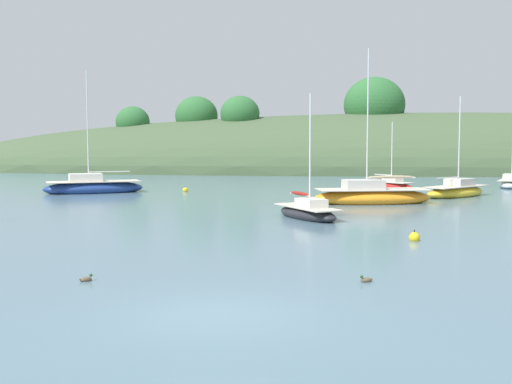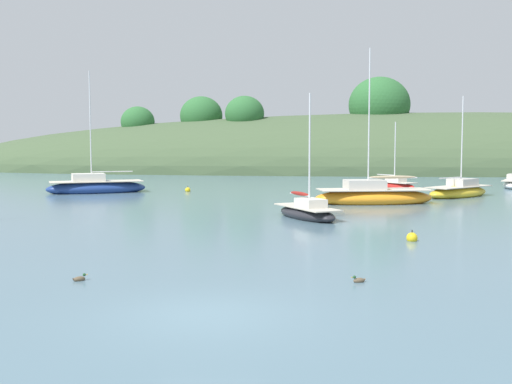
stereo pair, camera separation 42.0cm
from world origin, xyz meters
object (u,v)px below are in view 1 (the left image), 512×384
at_px(duck_trailing, 86,279).
at_px(sailboat_yellow_far, 308,212).
at_px(sailboat_navy_dinghy, 390,185).
at_px(sailboat_orange_cutter, 512,183).
at_px(sailboat_grey_yawl, 93,187).
at_px(sailboat_cream_ketch, 456,191).
at_px(duck_lone_right, 366,280).
at_px(sailboat_blue_center, 372,196).
at_px(mooring_buoy_inner, 414,238).
at_px(mooring_buoy_outer, 185,190).

bearing_deg(duck_trailing, sailboat_yellow_far, 65.33).
bearing_deg(duck_trailing, sailboat_navy_dinghy, 67.87).
height_order(sailboat_orange_cutter, sailboat_grey_yawl, sailboat_grey_yawl).
xyz_separation_m(sailboat_cream_ketch, duck_lone_right, (-10.26, -28.07, -0.33)).
bearing_deg(duck_lone_right, sailboat_blue_center, 81.51).
bearing_deg(duck_trailing, mooring_buoy_inner, 35.49).
height_order(sailboat_orange_cutter, mooring_buoy_inner, sailboat_orange_cutter).
distance_m(sailboat_orange_cutter, sailboat_blue_center, 20.80).
xyz_separation_m(sailboat_orange_cutter, duck_trailing, (-25.67, -37.95, -0.32)).
xyz_separation_m(sailboat_navy_dinghy, sailboat_grey_yawl, (-23.98, -5.73, 0.14)).
bearing_deg(duck_lone_right, mooring_buoy_inner, 68.60).
height_order(sailboat_yellow_far, duck_trailing, sailboat_yellow_far).
bearing_deg(sailboat_grey_yawl, sailboat_navy_dinghy, 13.43).
xyz_separation_m(sailboat_cream_ketch, mooring_buoy_outer, (-20.44, 3.56, -0.26)).
distance_m(mooring_buoy_inner, duck_lone_right, 7.99).
bearing_deg(sailboat_grey_yawl, duck_lone_right, -60.29).
relative_size(sailboat_cream_ketch, duck_lone_right, 18.08).
bearing_deg(sailboat_navy_dinghy, sailboat_yellow_far, -110.29).
height_order(sailboat_yellow_far, sailboat_navy_dinghy, sailboat_yellow_far).
height_order(sailboat_cream_ketch, mooring_buoy_outer, sailboat_cream_ketch).
relative_size(sailboat_blue_center, duck_trailing, 26.32).
distance_m(sailboat_yellow_far, mooring_buoy_outer, 19.33).
height_order(sailboat_cream_ketch, mooring_buoy_inner, sailboat_cream_ketch).
distance_m(sailboat_navy_dinghy, duck_trailing, 38.98).
xyz_separation_m(sailboat_yellow_far, duck_trailing, (-6.82, -14.85, -0.28)).
height_order(sailboat_yellow_far, mooring_buoy_inner, sailboat_yellow_far).
relative_size(sailboat_navy_dinghy, duck_lone_right, 14.07).
bearing_deg(sailboat_navy_dinghy, mooring_buoy_inner, -97.78).
relative_size(sailboat_cream_ketch, duck_trailing, 19.42).
xyz_separation_m(mooring_buoy_outer, duck_trailing, (2.29, -31.90, -0.07)).
bearing_deg(mooring_buoy_inner, sailboat_cream_ketch, 70.40).
height_order(sailboat_orange_cutter, sailboat_blue_center, sailboat_blue_center).
height_order(sailboat_navy_dinghy, mooring_buoy_outer, sailboat_navy_dinghy).
bearing_deg(sailboat_orange_cutter, sailboat_yellow_far, -129.21).
bearing_deg(mooring_buoy_outer, duck_trailing, -85.89).
relative_size(sailboat_navy_dinghy, mooring_buoy_outer, 10.81).
relative_size(sailboat_blue_center, mooring_buoy_inner, 18.82).
xyz_separation_m(sailboat_blue_center, duck_lone_right, (-3.38, -22.68, -0.41)).
xyz_separation_m(sailboat_blue_center, duck_trailing, (-11.27, -22.94, -0.41)).
height_order(sailboat_navy_dinghy, duck_lone_right, sailboat_navy_dinghy).
height_order(sailboat_grey_yawl, duck_trailing, sailboat_grey_yawl).
bearing_deg(sailboat_orange_cutter, sailboat_cream_ketch, -128.03).
distance_m(sailboat_orange_cutter, mooring_buoy_inner, 33.71).
relative_size(sailboat_orange_cutter, sailboat_navy_dinghy, 1.41).
bearing_deg(sailboat_cream_ketch, duck_trailing, -122.64).
xyz_separation_m(sailboat_cream_ketch, sailboat_grey_yawl, (-27.45, 2.05, 0.06)).
relative_size(mooring_buoy_outer, duck_lone_right, 1.30).
relative_size(mooring_buoy_inner, mooring_buoy_outer, 1.00).
distance_m(sailboat_orange_cutter, mooring_buoy_outer, 28.61).
distance_m(sailboat_orange_cutter, duck_trailing, 45.82).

